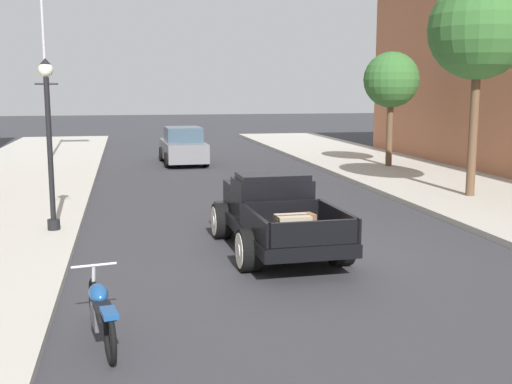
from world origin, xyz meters
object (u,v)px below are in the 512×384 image
(street_lamp_near, at_px, (49,132))
(street_tree_nearest, at_px, (479,30))
(flagpole, at_px, (48,32))
(hotrod_truck_black, at_px, (273,213))
(street_tree_second, at_px, (391,81))
(motorcycle_parked, at_px, (101,311))
(car_background_grey, at_px, (183,147))

(street_lamp_near, distance_m, street_tree_nearest, 12.31)
(flagpole, bearing_deg, hotrod_truck_black, -70.21)
(street_lamp_near, relative_size, street_tree_second, 0.82)
(motorcycle_parked, xyz_separation_m, street_tree_second, (11.12, 16.40, 3.22))
(flagpole, bearing_deg, motorcycle_parked, -82.70)
(car_background_grey, height_order, flagpole, flagpole)
(street_lamp_near, relative_size, flagpole, 0.42)
(motorcycle_parked, distance_m, car_background_grey, 20.27)
(car_background_grey, bearing_deg, motorcycle_parked, -98.24)
(hotrod_truck_black, bearing_deg, motorcycle_parked, -126.96)
(hotrod_truck_black, relative_size, street_tree_nearest, 0.79)
(hotrod_truck_black, relative_size, motorcycle_parked, 2.38)
(motorcycle_parked, xyz_separation_m, street_lamp_near, (-1.28, 6.56, 1.94))
(hotrod_truck_black, distance_m, street_tree_nearest, 9.40)
(hotrod_truck_black, distance_m, street_lamp_near, 5.35)
(motorcycle_parked, relative_size, street_tree_nearest, 0.33)
(car_background_grey, bearing_deg, street_lamp_near, -107.21)
(hotrod_truck_black, xyz_separation_m, street_tree_nearest, (7.13, 4.41, 4.26))
(street_tree_nearest, bearing_deg, motorcycle_parked, -139.72)
(motorcycle_parked, height_order, car_background_grey, car_background_grey)
(hotrod_truck_black, relative_size, car_background_grey, 1.15)
(flagpole, height_order, street_tree_second, flagpole)
(flagpole, bearing_deg, car_background_grey, -15.39)
(street_lamp_near, distance_m, flagpole, 15.51)
(motorcycle_parked, height_order, street_tree_nearest, street_tree_nearest)
(car_background_grey, distance_m, street_lamp_near, 14.22)
(street_tree_nearest, bearing_deg, street_tree_second, 85.35)
(hotrod_truck_black, relative_size, flagpole, 0.54)
(car_background_grey, xyz_separation_m, flagpole, (-5.67, 1.56, 5.00))
(street_tree_second, bearing_deg, street_lamp_near, -141.55)
(hotrod_truck_black, xyz_separation_m, car_background_grey, (-0.48, 15.55, 0.01))
(flagpole, xyz_separation_m, street_tree_nearest, (13.28, -12.71, -0.76))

